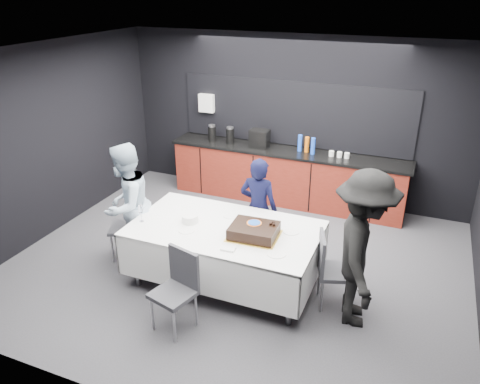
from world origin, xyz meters
name	(u,v)px	position (x,y,z in m)	size (l,w,h in m)	color
ground	(237,264)	(0.00, 0.00, 0.00)	(6.00, 6.00, 0.00)	#3F3F44
room_shell	(237,134)	(0.00, 0.00, 1.86)	(6.04, 5.04, 2.82)	white
kitchenette	(286,172)	(-0.02, 2.22, 0.54)	(4.10, 0.64, 2.05)	#5E170E
party_table	(225,237)	(0.00, -0.40, 0.64)	(2.32, 1.32, 0.78)	#99999E
cake_assembly	(254,231)	(0.41, -0.47, 0.85)	(0.62, 0.51, 0.18)	gold
plate_stack	(190,218)	(-0.46, -0.43, 0.83)	(0.21, 0.21, 0.10)	white
loose_plate_near	(187,230)	(-0.40, -0.64, 0.78)	(0.20, 0.20, 0.01)	white
loose_plate_right_a	(291,231)	(0.79, -0.19, 0.78)	(0.20, 0.20, 0.01)	white
loose_plate_right_b	(276,254)	(0.78, -0.74, 0.78)	(0.22, 0.22, 0.01)	white
loose_plate_far	(231,215)	(-0.06, -0.08, 0.78)	(0.21, 0.21, 0.01)	white
fork_pile	(228,249)	(0.25, -0.87, 0.79)	(0.16, 0.10, 0.02)	white
champagne_flute	(141,210)	(-1.04, -0.65, 0.94)	(0.06, 0.06, 0.22)	white
chair_left	(131,222)	(-1.44, -0.34, 0.53)	(0.55, 0.55, 0.92)	#333338
chair_right	(330,265)	(1.32, -0.36, 0.53)	(0.53, 0.53, 0.92)	#333338
chair_near	(178,284)	(-0.13, -1.36, 0.53)	(0.52, 0.52, 0.92)	#333338
person_center	(258,208)	(0.16, 0.36, 0.72)	(0.53, 0.35, 1.45)	black
person_left	(127,205)	(-1.41, -0.43, 0.84)	(0.82, 0.64, 1.68)	#A2B8CB
person_right	(362,250)	(1.68, -0.51, 0.91)	(1.18, 0.68, 1.82)	black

